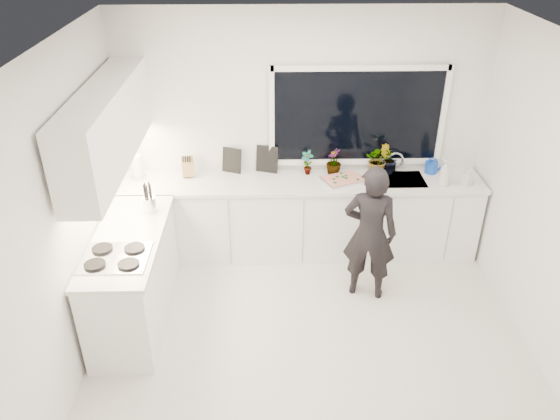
{
  "coord_description": "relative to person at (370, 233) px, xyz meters",
  "views": [
    {
      "loc": [
        -0.37,
        -3.88,
        3.6
      ],
      "look_at": [
        -0.27,
        0.4,
        1.15
      ],
      "focal_mm": 35.0,
      "sensor_mm": 36.0,
      "label": 1
    }
  ],
  "objects": [
    {
      "name": "wall_left",
      "position": [
        -2.63,
        -0.65,
        0.62
      ],
      "size": [
        0.02,
        3.5,
        2.7
      ],
      "primitive_type": "cube",
      "color": "white",
      "rests_on": "ground"
    },
    {
      "name": "paper_towel_roll",
      "position": [
        -2.42,
        0.9,
        0.32
      ],
      "size": [
        0.13,
        0.13,
        0.26
      ],
      "primitive_type": "cylinder",
      "rotation": [
        0.0,
        0.0,
        -0.19
      ],
      "color": "silver",
      "rests_on": "countertop_back"
    },
    {
      "name": "herb_plants",
      "position": [
        0.1,
        0.96,
        0.35
      ],
      "size": [
        1.08,
        0.28,
        0.34
      ],
      "color": "#26662D",
      "rests_on": "countertop_back"
    },
    {
      "name": "sink",
      "position": [
        0.43,
        0.8,
        0.14
      ],
      "size": [
        0.58,
        0.42,
        0.14
      ],
      "primitive_type": "cube",
      "color": "silver",
      "rests_on": "countertop_back"
    },
    {
      "name": "base_cabinets_back",
      "position": [
        -0.62,
        0.8,
        -0.29
      ],
      "size": [
        3.92,
        0.58,
        0.88
      ],
      "primitive_type": "cube",
      "color": "white",
      "rests_on": "floor"
    },
    {
      "name": "wall_right",
      "position": [
        1.39,
        -0.65,
        0.62
      ],
      "size": [
        0.02,
        3.5,
        2.7
      ],
      "primitive_type": "cube",
      "color": "white",
      "rests_on": "ground"
    },
    {
      "name": "base_cabinets_left",
      "position": [
        -2.29,
        -0.3,
        -0.29
      ],
      "size": [
        0.58,
        1.6,
        0.88
      ],
      "primitive_type": "cube",
      "color": "white",
      "rests_on": "floor"
    },
    {
      "name": "countertop_left",
      "position": [
        -2.29,
        -0.3,
        0.17
      ],
      "size": [
        0.62,
        1.6,
        0.04
      ],
      "primitive_type": "cube",
      "color": "silver",
      "rests_on": "base_cabinets_left"
    },
    {
      "name": "faucet",
      "position": [
        0.43,
        1.0,
        0.3
      ],
      "size": [
        0.03,
        0.03,
        0.22
      ],
      "primitive_type": "cylinder",
      "color": "silver",
      "rests_on": "countertop_back"
    },
    {
      "name": "wall_back",
      "position": [
        -0.62,
        1.11,
        0.62
      ],
      "size": [
        4.0,
        0.02,
        2.7
      ],
      "primitive_type": "cube",
      "color": "white",
      "rests_on": "ground"
    },
    {
      "name": "pizza",
      "position": [
        -0.18,
        0.77,
        0.22
      ],
      "size": [
        0.47,
        0.41,
        0.01
      ],
      "primitive_type": "cube",
      "rotation": [
        0.0,
        0.0,
        0.4
      ],
      "color": "#AC2D17",
      "rests_on": "pizza_tray"
    },
    {
      "name": "picture_frame_large",
      "position": [
        -1.4,
        1.04,
        0.33
      ],
      "size": [
        0.21,
        0.1,
        0.28
      ],
      "primitive_type": "cube",
      "rotation": [
        0.0,
        0.0,
        -0.39
      ],
      "color": "black",
      "rests_on": "countertop_back"
    },
    {
      "name": "knife_block",
      "position": [
        -1.88,
        0.94,
        0.3
      ],
      "size": [
        0.14,
        0.12,
        0.22
      ],
      "primitive_type": "cube",
      "rotation": [
        0.0,
        0.0,
        0.17
      ],
      "color": "#986547",
      "rests_on": "countertop_back"
    },
    {
      "name": "ceiling",
      "position": [
        -0.62,
        -0.65,
        1.98
      ],
      "size": [
        4.0,
        3.5,
        0.02
      ],
      "primitive_type": "cube",
      "color": "white",
      "rests_on": "wall_back"
    },
    {
      "name": "countertop_back",
      "position": [
        -0.62,
        0.79,
        0.17
      ],
      "size": [
        3.94,
        0.62,
        0.04
      ],
      "primitive_type": "cube",
      "color": "silver",
      "rests_on": "base_cabinets_back"
    },
    {
      "name": "person",
      "position": [
        0.0,
        0.0,
        0.0
      ],
      "size": [
        0.6,
        0.47,
        1.46
      ],
      "primitive_type": "imported",
      "rotation": [
        0.0,
        0.0,
        2.9
      ],
      "color": "black",
      "rests_on": "floor"
    },
    {
      "name": "picture_frame_small",
      "position": [
        -1.01,
        1.04,
        0.34
      ],
      "size": [
        0.24,
        0.1,
        0.3
      ],
      "primitive_type": "cube",
      "rotation": [
        0.0,
        0.0,
        -0.31
      ],
      "color": "black",
      "rests_on": "countertop_back"
    },
    {
      "name": "window",
      "position": [
        -0.02,
        1.07,
        0.82
      ],
      "size": [
        1.8,
        0.02,
        1.0
      ],
      "primitive_type": "cube",
      "color": "black",
      "rests_on": "wall_back"
    },
    {
      "name": "upper_cabinets",
      "position": [
        -2.41,
        0.05,
        1.12
      ],
      "size": [
        0.34,
        2.1,
        0.7
      ],
      "primitive_type": "cube",
      "color": "white",
      "rests_on": "wall_left"
    },
    {
      "name": "utensil_crock",
      "position": [
        -2.16,
        0.15,
        0.27
      ],
      "size": [
        0.17,
        0.17,
        0.16
      ],
      "primitive_type": "cylinder",
      "rotation": [
        0.0,
        0.0,
        0.34
      ],
      "color": "silver",
      "rests_on": "countertop_left"
    },
    {
      "name": "watering_can",
      "position": [
        0.83,
        0.96,
        0.26
      ],
      "size": [
        0.17,
        0.17,
        0.13
      ],
      "primitive_type": "cylinder",
      "rotation": [
        0.0,
        0.0,
        0.22
      ],
      "color": "#1342B8",
      "rests_on": "countertop_back"
    },
    {
      "name": "stovetop",
      "position": [
        -2.31,
        -0.65,
        0.21
      ],
      "size": [
        0.56,
        0.48,
        0.03
      ],
      "primitive_type": "cube",
      "color": "black",
      "rests_on": "countertop_left"
    },
    {
      "name": "floor",
      "position": [
        -0.62,
        -0.65,
        -0.74
      ],
      "size": [
        4.0,
        3.5,
        0.02
      ],
      "primitive_type": "cube",
      "color": "beige",
      "rests_on": "ground"
    },
    {
      "name": "pizza_tray",
      "position": [
        -0.18,
        0.77,
        0.21
      ],
      "size": [
        0.52,
        0.46,
        0.03
      ],
      "primitive_type": "cube",
      "rotation": [
        0.0,
        0.0,
        0.4
      ],
      "color": "silver",
      "rests_on": "countertop_back"
    },
    {
      "name": "soap_bottles",
      "position": [
        0.96,
        0.65,
        0.33
      ],
      "size": [
        0.39,
        0.16,
        0.3
      ],
      "color": "#D8BF66",
      "rests_on": "countertop_back"
    }
  ]
}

